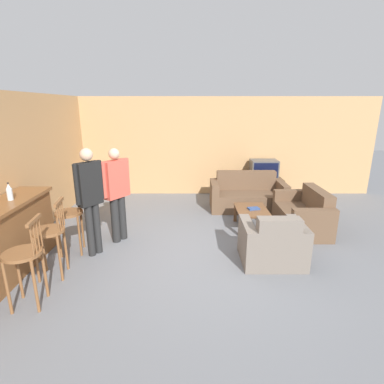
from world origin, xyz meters
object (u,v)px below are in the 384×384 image
coffee_table (250,212)px  tv_unit (261,188)px  bottle (8,192)px  bar_chair_mid (49,236)px  bar_chair_near (23,260)px  person_by_counter (89,195)px  armchair_near (271,244)px  tv (262,169)px  loveseat_right (302,215)px  couch_far (246,196)px  person_by_window (115,190)px  bar_chair_far (69,217)px  book_on_table (252,208)px

coffee_table → tv_unit: bearing=71.8°
bottle → bar_chair_mid: bearing=-23.4°
bar_chair_near → person_by_counter: 1.44m
bar_chair_near → tv_unit: bearing=49.5°
armchair_near → tv: tv is taller
person_by_counter → loveseat_right: bearing=15.1°
bar_chair_near → couch_far: (3.29, 3.62, -0.32)m
person_by_counter → person_by_window: bearing=62.2°
loveseat_right → tv: tv is taller
person_by_window → tv_unit: bearing=39.7°
armchair_near → person_by_counter: 2.95m
armchair_near → person_by_window: person_by_window is taller
bar_chair_near → bottle: size_ratio=4.37×
bar_chair_far → loveseat_right: bearing=13.1°
bar_chair_far → armchair_near: bearing=-6.0°
coffee_table → bottle: size_ratio=3.31×
bar_chair_mid → loveseat_right: size_ratio=0.81×
bar_chair_far → armchair_near: size_ratio=1.20×
coffee_table → person_by_counter: person_by_counter is taller
bar_chair_mid → loveseat_right: 4.52m
person_by_window → armchair_near: bearing=-17.7°
bar_chair_near → tv: bearing=49.5°
bar_chair_mid → loveseat_right: bar_chair_mid is taller
tv → person_by_counter: person_by_counter is taller
couch_far → tv_unit: bearing=57.6°
armchair_near → bar_chair_far: bearing=174.0°
loveseat_right → tv: size_ratio=2.01×
bar_chair_near → person_by_counter: bearing=74.1°
bar_chair_mid → armchair_near: 3.26m
coffee_table → tv_unit: (0.70, 2.13, -0.09)m
coffee_table → person_by_counter: (-2.78, -1.06, 0.67)m
person_by_window → person_by_counter: person_by_counter is taller
tv → book_on_table: bearing=-107.4°
bar_chair_near → tv_unit: 5.95m
bar_chair_mid → book_on_table: (3.19, 1.72, -0.20)m
armchair_near → bar_chair_mid: bearing=-173.3°
bar_chair_far → loveseat_right: (4.18, 0.97, -0.32)m
tv_unit → bottle: bottle is taller
bar_chair_near → tv: (3.86, 4.51, 0.14)m
bar_chair_near → bottle: bottle is taller
couch_far → bottle: size_ratio=6.71×
bottle → book_on_table: size_ratio=1.06×
book_on_table → tv: bearing=72.6°
tv_unit → bottle: bearing=-141.5°
bar_chair_mid → armchair_near: bearing=6.7°
bar_chair_far → bottle: size_ratio=4.37×
person_by_window → bar_chair_mid: bearing=-118.8°
armchair_near → couch_far: bearing=88.6°
person_by_counter → coffee_table: bearing=20.9°
tv_unit → book_on_table: size_ratio=4.20×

